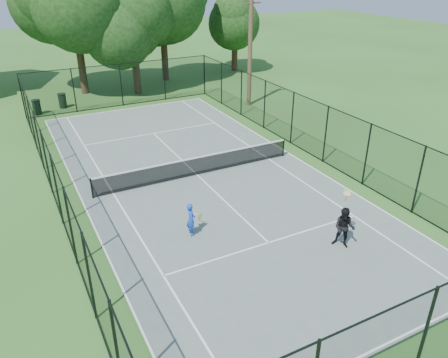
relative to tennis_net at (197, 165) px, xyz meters
name	(u,v)px	position (x,y,z in m)	size (l,w,h in m)	color
ground	(197,176)	(0.00, 0.00, -0.58)	(120.00, 120.00, 0.00)	#32581E
tennis_court	(197,176)	(0.00, 0.00, -0.55)	(11.00, 24.00, 0.06)	slate
tennis_net	(197,165)	(0.00, 0.00, 0.00)	(10.08, 0.08, 0.95)	black
fence	(196,148)	(0.00, 0.00, 0.92)	(13.10, 26.10, 3.00)	black
tree_near_left	(73,6)	(-1.73, 17.61, 5.87)	(8.03, 8.03, 10.48)	#332114
tree_near_mid	(133,30)	(1.98, 15.76, 4.15)	(5.87, 5.87, 7.68)	#332114
tree_near_right	(162,7)	(5.45, 18.79, 5.42)	(6.83, 6.83, 9.43)	#332114
tree_far_right	(235,26)	(12.53, 19.19, 3.44)	(4.91, 4.91, 6.50)	#332114
trash_bin_left	(37,107)	(-5.72, 13.66, -0.06)	(0.58, 0.58, 1.02)	black
trash_bin_right	(62,101)	(-3.93, 14.41, -0.06)	(0.58, 0.58, 1.03)	black
utility_pole	(250,50)	(8.15, 9.00, 3.27)	(1.40, 0.30, 7.56)	#4C3823
player_blue	(191,219)	(-2.30, -4.56, 0.14)	(0.78, 0.52, 1.33)	blue
player_black	(344,228)	(2.26, -7.80, 0.27)	(0.93, 1.00, 2.05)	black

